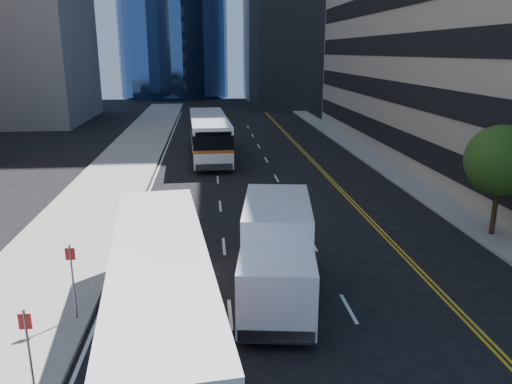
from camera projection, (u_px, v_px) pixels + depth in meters
ground at (351, 343)px, 14.85m from camera, size 160.00×160.00×0.00m
sidewalk_west at (124, 165)px, 37.80m from camera, size 5.00×90.00×0.15m
sidewalk_east at (374, 159)px, 39.60m from camera, size 2.00×90.00×0.15m
street_tree at (501, 161)px, 22.35m from camera, size 3.20×3.20×5.10m
bus_front at (162, 295)px, 14.15m from camera, size 3.91×12.27×3.11m
bus_rear at (209, 135)px, 40.43m from camera, size 3.39×13.03×3.33m
box_truck at (277, 251)px, 17.20m from camera, size 3.23×7.03×3.24m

